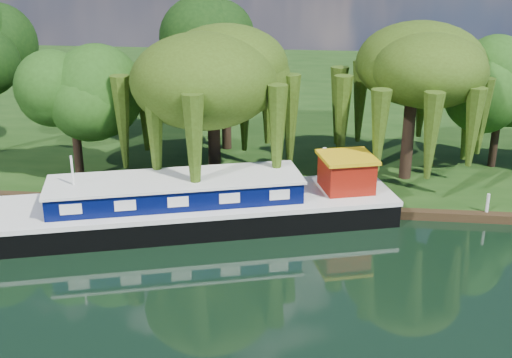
# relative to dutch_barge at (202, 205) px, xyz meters

# --- Properties ---
(ground) EXTENTS (120.00, 120.00, 0.00)m
(ground) POSITION_rel_dutch_barge_xyz_m (5.61, -6.22, -1.05)
(ground) COLOR black
(far_bank) EXTENTS (120.00, 52.00, 0.45)m
(far_bank) POSITION_rel_dutch_barge_xyz_m (5.61, 27.78, -0.83)
(far_bank) COLOR black
(far_bank) RESTS_ON ground
(dutch_barge) EXTENTS (20.59, 10.19, 4.25)m
(dutch_barge) POSITION_rel_dutch_barge_xyz_m (0.00, 0.00, 0.00)
(dutch_barge) COLOR black
(dutch_barge) RESTS_ON ground
(red_dinghy) EXTENTS (3.50, 2.81, 0.65)m
(red_dinghy) POSITION_rel_dutch_barge_xyz_m (-7.24, -0.83, -1.05)
(red_dinghy) COLOR maroon
(red_dinghy) RESTS_ON ground
(willow_left) EXTENTS (7.12, 7.12, 8.54)m
(willow_left) POSITION_rel_dutch_barge_xyz_m (-0.10, 4.50, 5.60)
(willow_left) COLOR black
(willow_left) RESTS_ON far_bank
(willow_right) EXTENTS (6.68, 6.68, 8.13)m
(willow_right) POSITION_rel_dutch_barge_xyz_m (10.91, 7.00, 5.33)
(willow_right) COLOR black
(willow_right) RESTS_ON far_bank
(tree_far_left) EXTENTS (4.68, 4.68, 7.54)m
(tree_far_left) POSITION_rel_dutch_barge_xyz_m (-8.25, 4.68, 4.56)
(tree_far_left) COLOR black
(tree_far_left) RESTS_ON far_bank
(tree_far_mid) EXTENTS (5.59, 5.59, 9.15)m
(tree_far_mid) POSITION_rel_dutch_barge_xyz_m (-0.51, 11.51, 5.70)
(tree_far_mid) COLOR black
(tree_far_mid) RESTS_ON far_bank
(tree_far_right) EXTENTS (4.24, 4.24, 6.94)m
(tree_far_right) POSITION_rel_dutch_barge_xyz_m (16.52, 9.69, 4.19)
(tree_far_right) COLOR black
(tree_far_right) RESTS_ON far_bank
(lamppost) EXTENTS (0.36, 0.36, 2.56)m
(lamppost) POSITION_rel_dutch_barge_xyz_m (6.11, 4.28, 1.37)
(lamppost) COLOR silver
(lamppost) RESTS_ON far_bank
(mooring_posts) EXTENTS (19.16, 0.16, 1.00)m
(mooring_posts) POSITION_rel_dutch_barge_xyz_m (5.11, 2.18, -0.10)
(mooring_posts) COLOR silver
(mooring_posts) RESTS_ON far_bank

